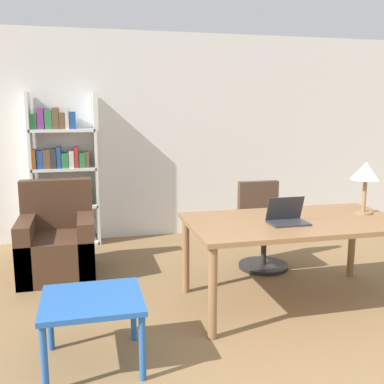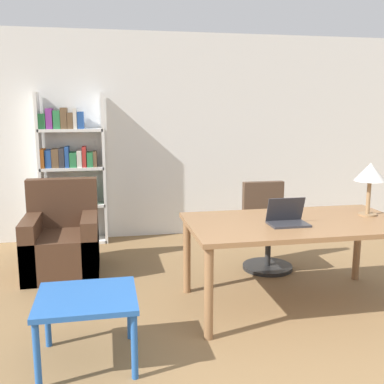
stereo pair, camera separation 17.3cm
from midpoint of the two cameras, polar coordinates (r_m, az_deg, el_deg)
wall_back at (r=6.14m, az=-2.11°, el=7.08°), size 8.00×0.06×2.70m
desk at (r=4.02m, az=11.73°, el=-4.60°), size 1.88×1.02×0.76m
laptop at (r=3.86m, az=10.72°, el=-3.22°), size 0.32×0.22×0.22m
table_lamp at (r=4.36m, az=20.17°, el=2.29°), size 0.27×0.27×0.48m
office_chair at (r=4.98m, az=7.89°, el=-4.77°), size 0.54×0.54×0.93m
side_table_blue at (r=3.18m, az=-14.11°, el=-13.95°), size 0.67×0.60×0.48m
armchair at (r=4.96m, az=-17.70°, el=-6.45°), size 0.75×0.78×0.97m
bookshelf at (r=5.89m, az=-17.07°, el=1.75°), size 0.82×0.28×1.92m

